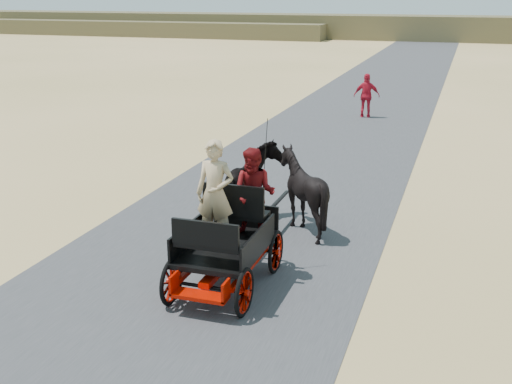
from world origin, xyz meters
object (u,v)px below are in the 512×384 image
(carriage, at_px, (226,266))
(pedestrian, at_px, (367,96))
(horse_left, at_px, (252,187))
(horse_right, at_px, (302,191))

(carriage, height_order, pedestrian, pedestrian)
(horse_left, bearing_deg, pedestrian, -91.67)
(carriage, relative_size, horse_right, 1.41)
(carriage, height_order, horse_left, horse_left)
(horse_right, bearing_deg, horse_left, 0.00)
(horse_left, distance_m, pedestrian, 13.01)
(horse_left, xyz_separation_m, pedestrian, (0.38, 13.01, 0.02))
(carriage, bearing_deg, horse_right, 79.61)
(carriage, distance_m, pedestrian, 16.01)
(carriage, bearing_deg, pedestrian, 90.61)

